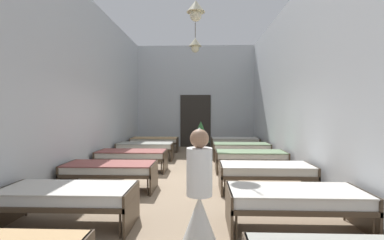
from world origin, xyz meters
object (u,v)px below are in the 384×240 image
bed_left_row_2 (110,169)px  bed_right_row_5 (235,141)px  bed_left_row_1 (68,196)px  bed_left_row_5 (155,141)px  bed_right_row_4 (241,147)px  nurse_near_aisle (199,210)px  bed_right_row_1 (295,199)px  bed_right_row_3 (250,156)px  bed_left_row_3 (132,155)px  potted_plant (201,135)px  bed_left_row_4 (146,147)px  bed_right_row_2 (266,171)px

bed_left_row_2 → bed_right_row_5: size_ratio=1.00×
bed_left_row_1 → bed_left_row_2: (0.00, 1.82, 0.00)m
bed_left_row_5 → bed_right_row_4: bearing=-29.2°
bed_right_row_4 → nurse_near_aisle: 6.34m
bed_right_row_1 → bed_right_row_3: bearing=90.0°
bed_right_row_3 → bed_left_row_2: bearing=-150.8°
bed_left_row_3 → potted_plant: potted_plant is taller
bed_right_row_5 → nurse_near_aisle: bearing=-99.5°
bed_left_row_1 → bed_left_row_4: (0.00, 5.46, 0.00)m
bed_left_row_1 → bed_right_row_4: (3.26, 5.46, 0.00)m
bed_left_row_2 → bed_left_row_4: size_ratio=1.00×
bed_right_row_1 → bed_left_row_5: (-3.26, 7.28, 0.00)m
bed_right_row_4 → bed_left_row_5: 3.73m
bed_left_row_1 → bed_left_row_2: size_ratio=1.00×
bed_right_row_5 → bed_right_row_3: bearing=-90.0°
bed_left_row_2 → bed_right_row_5: bearing=59.2°
bed_right_row_3 → bed_right_row_4: same height
bed_right_row_3 → bed_left_row_5: same height
bed_right_row_3 → bed_right_row_1: bearing=-90.0°
bed_right_row_4 → potted_plant: 1.47m
bed_right_row_2 → bed_right_row_3: same height
bed_left_row_3 → potted_plant: bearing=49.7°
bed_left_row_3 → bed_left_row_4: same height
nurse_near_aisle → bed_left_row_2: bearing=-90.2°
bed_right_row_1 → bed_left_row_2: same height
bed_right_row_2 → bed_left_row_5: bearing=120.8°
bed_left_row_4 → potted_plant: 1.97m
bed_right_row_3 → bed_right_row_2: bearing=-90.0°
bed_right_row_1 → bed_left_row_5: size_ratio=1.00×
bed_left_row_1 → bed_left_row_5: 7.28m
bed_left_row_1 → bed_right_row_4: bearing=59.2°
nurse_near_aisle → potted_plant: (-0.02, 6.61, 0.27)m
bed_right_row_2 → bed_right_row_4: same height
bed_left_row_5 → bed_right_row_5: (3.26, 0.00, 0.00)m
bed_right_row_1 → bed_left_row_5: 7.98m
bed_left_row_5 → potted_plant: (1.89, -1.41, 0.36)m
bed_right_row_1 → bed_left_row_2: (-3.26, 1.82, 0.00)m
bed_left_row_4 → nurse_near_aisle: 6.49m
bed_left_row_1 → bed_right_row_4: same height
bed_left_row_5 → bed_right_row_1: bearing=-65.9°
bed_right_row_3 → bed_left_row_4: 3.73m
bed_left_row_3 → bed_right_row_5: same height
bed_left_row_4 → bed_right_row_5: 3.73m
bed_right_row_2 → bed_left_row_4: size_ratio=1.00×
bed_left_row_1 → bed_right_row_3: same height
bed_right_row_2 → nurse_near_aisle: 2.89m
bed_left_row_1 → bed_right_row_2: 3.73m
bed_left_row_5 → nurse_near_aisle: (1.91, -8.02, 0.09)m
bed_left_row_2 → bed_right_row_2: bearing=0.0°
bed_right_row_3 → bed_right_row_4: 1.82m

